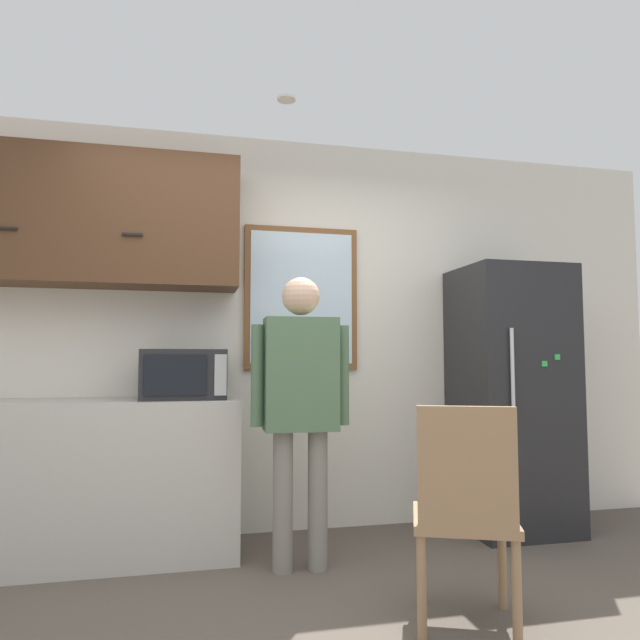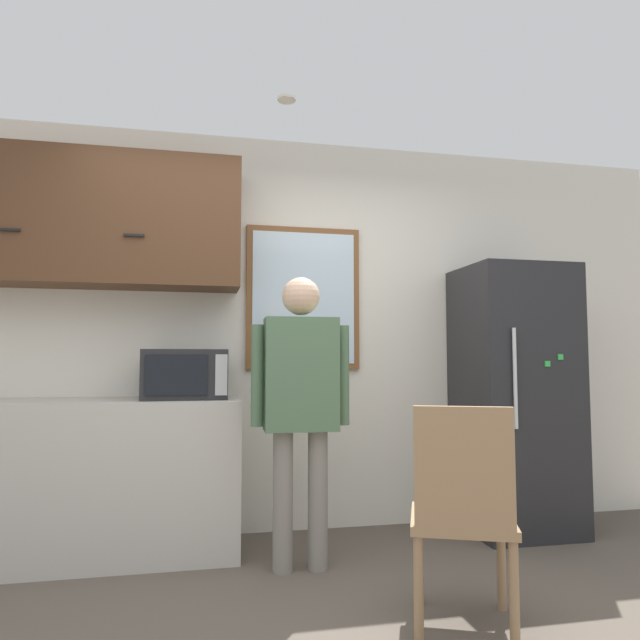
{
  "view_description": "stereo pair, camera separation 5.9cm",
  "coord_description": "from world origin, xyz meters",
  "px_view_note": "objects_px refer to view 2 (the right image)",
  "views": [
    {
      "loc": [
        -0.53,
        -2.16,
        1.14
      ],
      "look_at": [
        0.18,
        0.95,
        1.37
      ],
      "focal_mm": 32.0,
      "sensor_mm": 36.0,
      "label": 1
    },
    {
      "loc": [
        -0.48,
        -2.17,
        1.14
      ],
      "look_at": [
        0.18,
        0.95,
        1.37
      ],
      "focal_mm": 32.0,
      "sensor_mm": 36.0,
      "label": 2
    }
  ],
  "objects_px": {
    "chair": "(462,506)",
    "microwave": "(185,374)",
    "refrigerator": "(514,397)",
    "person": "(301,391)"
  },
  "relations": [
    {
      "from": "refrigerator",
      "to": "chair",
      "type": "height_order",
      "value": "refrigerator"
    },
    {
      "from": "microwave",
      "to": "chair",
      "type": "height_order",
      "value": "microwave"
    },
    {
      "from": "microwave",
      "to": "person",
      "type": "relative_size",
      "value": 0.31
    },
    {
      "from": "chair",
      "to": "microwave",
      "type": "bearing_deg",
      "value": -25.22
    },
    {
      "from": "microwave",
      "to": "refrigerator",
      "type": "distance_m",
      "value": 2.21
    },
    {
      "from": "person",
      "to": "microwave",
      "type": "bearing_deg",
      "value": 148.73
    },
    {
      "from": "microwave",
      "to": "chair",
      "type": "xyz_separation_m",
      "value": [
        1.19,
        -1.29,
        -0.54
      ]
    },
    {
      "from": "refrigerator",
      "to": "chair",
      "type": "distance_m",
      "value": 1.67
    },
    {
      "from": "microwave",
      "to": "person",
      "type": "xyz_separation_m",
      "value": [
        0.64,
        -0.42,
        -0.09
      ]
    },
    {
      "from": "person",
      "to": "chair",
      "type": "relative_size",
      "value": 1.69
    }
  ]
}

